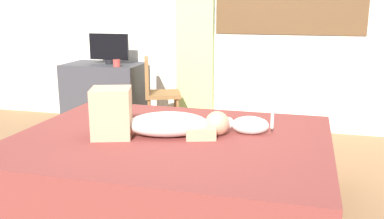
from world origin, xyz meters
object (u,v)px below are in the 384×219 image
bed (171,173)px  chair_by_desk (156,90)px  tv_monitor (109,48)px  desk (105,95)px  person_lying (154,120)px  cat (248,125)px  cup (117,63)px

bed → chair_by_desk: (-0.69, 1.63, 0.25)m
tv_monitor → desk: bearing=180.0°
person_lying → chair_by_desk: bearing=109.3°
cat → tv_monitor: size_ratio=0.74×
bed → cat: 0.63m
cat → desk: same height
desk → chair_by_desk: (0.73, -0.24, 0.14)m
tv_monitor → cup: size_ratio=6.00×
bed → cat: cat is taller
bed → chair_by_desk: chair_by_desk is taller
cup → chair_by_desk: chair_by_desk is taller
chair_by_desk → cup: bearing=173.2°
chair_by_desk → desk: bearing=161.8°
person_lying → desk: person_lying is taller
tv_monitor → cat: bearing=-42.2°
desk → person_lying: bearing=-55.3°
bed → tv_monitor: bearing=125.8°
person_lying → cat: person_lying is taller
person_lying → tv_monitor: (-1.24, 1.90, 0.28)m
desk → tv_monitor: 0.56m
cat → cup: bearing=138.3°
desk → cup: (0.25, -0.18, 0.41)m
chair_by_desk → cat: bearing=-50.3°
desk → cat: bearing=-41.0°
cat → tv_monitor: bearing=137.8°
bed → cat: (0.50, 0.20, 0.34)m
bed → cup: size_ratio=27.58×
person_lying → cat: size_ratio=2.60×
desk → chair_by_desk: 0.78m
bed → cup: (-1.17, 1.69, 0.52)m
cat → tv_monitor: 2.52m
cat → cup: (-1.68, 1.50, 0.18)m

